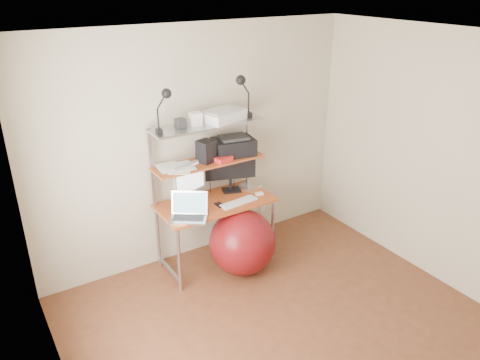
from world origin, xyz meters
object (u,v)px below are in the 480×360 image
at_px(monitor_silver, 190,181).
at_px(printer, 233,146).
at_px(exercise_ball, 242,242).
at_px(monitor_black, 230,167).
at_px(laptop, 189,212).

xyz_separation_m(monitor_silver, printer, (0.55, 0.05, 0.25)).
bearing_deg(exercise_ball, printer, 69.28).
height_order(monitor_black, printer, printer).
height_order(laptop, printer, printer).
bearing_deg(exercise_ball, laptop, 165.65).
xyz_separation_m(monitor_black, laptop, (-0.66, -0.31, -0.22)).
xyz_separation_m(laptop, printer, (0.70, 0.31, 0.45)).
relative_size(monitor_silver, printer, 1.00).
height_order(monitor_black, exercise_ball, monitor_black).
xyz_separation_m(monitor_silver, exercise_ball, (0.38, -0.40, -0.64)).
bearing_deg(printer, monitor_silver, -164.83).
relative_size(monitor_black, exercise_ball, 0.79).
bearing_deg(exercise_ball, monitor_silver, 133.59).
distance_m(monitor_black, laptop, 0.76).
height_order(monitor_silver, exercise_ball, monitor_silver).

